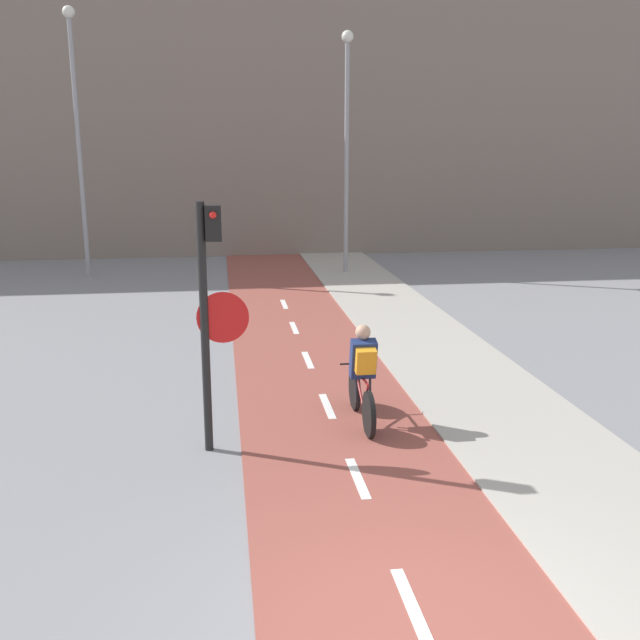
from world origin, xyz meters
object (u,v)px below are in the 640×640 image
at_px(street_lamp_far, 77,120).
at_px(street_lamp_sidewalk, 347,131).
at_px(traffic_light_pole, 210,301).
at_px(cyclist_near, 363,377).

distance_m(street_lamp_far, street_lamp_sidewalk, 8.11).
height_order(traffic_light_pole, street_lamp_far, street_lamp_far).
xyz_separation_m(street_lamp_far, street_lamp_sidewalk, (8.09, -0.47, -0.30)).
height_order(traffic_light_pole, street_lamp_sidewalk, street_lamp_sidewalk).
relative_size(traffic_light_pole, street_lamp_sidewalk, 0.45).
height_order(traffic_light_pole, cyclist_near, traffic_light_pole).
relative_size(street_lamp_sidewalk, cyclist_near, 4.24).
bearing_deg(traffic_light_pole, street_lamp_far, 106.03).
relative_size(street_lamp_far, cyclist_near, 4.57).
bearing_deg(street_lamp_sidewalk, street_lamp_far, 176.67).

